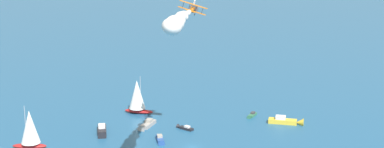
% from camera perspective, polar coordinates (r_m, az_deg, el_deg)
% --- Properties ---
extents(ground_plane, '(2000.00, 2000.00, 0.00)m').
position_cam_1_polar(ground_plane, '(137.11, -0.00, -8.18)').
color(ground_plane, '#1E517A').
extents(sailboat_near_centre, '(6.61, 9.24, 11.64)m').
position_cam_1_polar(sailboat_near_centre, '(141.30, -17.63, -5.87)').
color(sailboat_near_centre, '#B21E1E').
rests_on(sailboat_near_centre, ground_plane).
extents(motorboat_far_port, '(4.63, 5.24, 1.62)m').
position_cam_1_polar(motorboat_far_port, '(163.76, 6.67, -4.60)').
color(motorboat_far_port, '#33704C').
rests_on(motorboat_far_port, ground_plane).
extents(motorboat_inshore, '(5.57, 3.77, 1.60)m').
position_cam_1_polar(motorboat_inshore, '(151.10, -0.86, -6.00)').
color(motorboat_inshore, black).
rests_on(motorboat_inshore, ground_plane).
extents(motorboat_trailing, '(7.93, 7.59, 2.53)m').
position_cam_1_polar(motorboat_trailing, '(153.18, -5.08, -5.69)').
color(motorboat_trailing, '#9E9993').
rests_on(motorboat_trailing, ground_plane).
extents(motorboat_ahead, '(8.62, 9.93, 3.05)m').
position_cam_1_polar(motorboat_ahead, '(158.38, 10.60, -5.19)').
color(motorboat_ahead, gold).
rests_on(motorboat_ahead, ground_plane).
extents(sailboat_mid_cluster, '(8.10, 9.10, 12.32)m').
position_cam_1_polar(sailboat_mid_cluster, '(165.97, -6.13, -2.49)').
color(sailboat_mid_cluster, '#B21E1E').
rests_on(sailboat_mid_cluster, ground_plane).
extents(motorboat_outer_ring_a, '(9.76, 4.63, 2.74)m').
position_cam_1_polar(motorboat_outer_ring_a, '(149.43, -10.00, -6.30)').
color(motorboat_outer_ring_a, black).
rests_on(motorboat_outer_ring_a, ground_plane).
extents(motorboat_outer_ring_b, '(6.93, 3.26, 1.95)m').
position_cam_1_polar(motorboat_outer_ring_b, '(141.24, -3.55, -7.34)').
color(motorboat_outer_ring_b, '#23478C').
rests_on(motorboat_outer_ring_b, ground_plane).
extents(biplane_lead, '(7.04, 6.97, 3.90)m').
position_cam_1_polar(biplane_lead, '(129.03, 0.04, 7.24)').
color(biplane_lead, orange).
extents(wingwalker_lead, '(0.60, 0.87, 1.78)m').
position_cam_1_polar(wingwalker_lead, '(128.78, 0.31, 8.17)').
color(wingwalker_lead, white).
extents(smoke_trail_lead, '(27.93, 18.28, 4.32)m').
position_cam_1_polar(smoke_trail_lead, '(103.43, -1.77, 5.79)').
color(smoke_trail_lead, silver).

